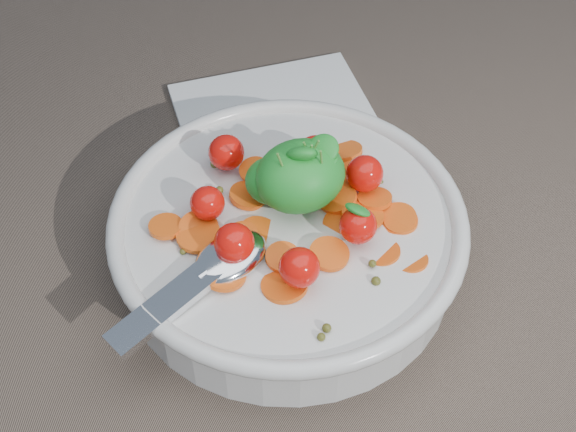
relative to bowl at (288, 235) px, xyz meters
name	(u,v)px	position (x,y,z in m)	size (l,w,h in m)	color
ground	(280,286)	(-0.02, -0.02, -0.03)	(6.00, 6.00, 0.00)	#756353
bowl	(288,235)	(0.00, 0.00, 0.00)	(0.30, 0.28, 0.12)	silver
napkin	(278,121)	(0.07, 0.15, -0.03)	(0.18, 0.16, 0.01)	white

